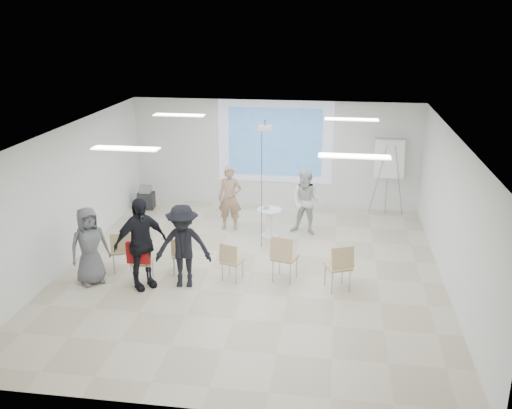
# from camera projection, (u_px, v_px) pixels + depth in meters

# --- Properties ---
(floor) EXTENTS (8.00, 9.00, 0.10)m
(floor) POSITION_uv_depth(u_px,v_px,m) (251.00, 274.00, 12.18)
(floor) COLOR beige
(floor) RESTS_ON ground
(ceiling) EXTENTS (8.00, 9.00, 0.10)m
(ceiling) POSITION_uv_depth(u_px,v_px,m) (250.00, 131.00, 11.19)
(ceiling) COLOR white
(ceiling) RESTS_ON wall_back
(wall_back) EXTENTS (8.00, 0.10, 3.00)m
(wall_back) POSITION_uv_depth(u_px,v_px,m) (275.00, 154.00, 15.95)
(wall_back) COLOR silver
(wall_back) RESTS_ON floor
(wall_left) EXTENTS (0.10, 9.00, 3.00)m
(wall_left) POSITION_uv_depth(u_px,v_px,m) (64.00, 197.00, 12.24)
(wall_left) COLOR silver
(wall_left) RESTS_ON floor
(wall_right) EXTENTS (0.10, 9.00, 3.00)m
(wall_right) POSITION_uv_depth(u_px,v_px,m) (455.00, 215.00, 11.14)
(wall_right) COLOR silver
(wall_right) RESTS_ON floor
(projection_halo) EXTENTS (3.20, 0.01, 2.30)m
(projection_halo) POSITION_uv_depth(u_px,v_px,m) (275.00, 142.00, 15.78)
(projection_halo) COLOR silver
(projection_halo) RESTS_ON wall_back
(projection_image) EXTENTS (2.60, 0.01, 1.90)m
(projection_image) POSITION_uv_depth(u_px,v_px,m) (275.00, 142.00, 15.77)
(projection_image) COLOR #3675B8
(projection_image) RESTS_ON wall_back
(pedestal_table) EXTENTS (0.63, 0.63, 0.74)m
(pedestal_table) POSITION_uv_depth(u_px,v_px,m) (269.00, 221.00, 13.93)
(pedestal_table) COLOR silver
(pedestal_table) RESTS_ON floor
(player_left) EXTENTS (0.69, 0.47, 1.87)m
(player_left) POSITION_uv_depth(u_px,v_px,m) (230.00, 194.00, 14.28)
(player_left) COLOR tan
(player_left) RESTS_ON floor
(player_right) EXTENTS (1.02, 0.89, 1.83)m
(player_right) POSITION_uv_depth(u_px,v_px,m) (306.00, 198.00, 14.01)
(player_right) COLOR silver
(player_right) RESTS_ON floor
(controller_left) EXTENTS (0.05, 0.13, 0.04)m
(controller_left) POSITION_uv_depth(u_px,v_px,m) (239.00, 180.00, 14.40)
(controller_left) COLOR silver
(controller_left) RESTS_ON player_left
(controller_right) EXTENTS (0.06, 0.12, 0.04)m
(controller_right) POSITION_uv_depth(u_px,v_px,m) (300.00, 183.00, 14.16)
(controller_right) COLOR white
(controller_right) RESTS_ON player_right
(chair_far_left) EXTENTS (0.57, 0.59, 0.91)m
(chair_far_left) POSITION_uv_depth(u_px,v_px,m) (121.00, 248.00, 12.02)
(chair_far_left) COLOR tan
(chair_far_left) RESTS_ON floor
(chair_left_mid) EXTENTS (0.42, 0.45, 0.84)m
(chair_left_mid) POSITION_uv_depth(u_px,v_px,m) (141.00, 260.00, 11.53)
(chair_left_mid) COLOR tan
(chair_left_mid) RESTS_ON floor
(chair_left_inner) EXTENTS (0.46, 0.49, 0.82)m
(chair_left_inner) POSITION_uv_depth(u_px,v_px,m) (181.00, 252.00, 11.94)
(chair_left_inner) COLOR tan
(chair_left_inner) RESTS_ON floor
(chair_center) EXTENTS (0.49, 0.51, 0.83)m
(chair_center) POSITION_uv_depth(u_px,v_px,m) (231.00, 259.00, 11.59)
(chair_center) COLOR tan
(chair_center) RESTS_ON floor
(chair_right_inner) EXTENTS (0.59, 0.61, 1.00)m
(chair_right_inner) POSITION_uv_depth(u_px,v_px,m) (284.00, 255.00, 11.54)
(chair_right_inner) COLOR tan
(chair_right_inner) RESTS_ON floor
(chair_right_far) EXTENTS (0.62, 0.64, 0.98)m
(chair_right_far) POSITION_uv_depth(u_px,v_px,m) (340.00, 264.00, 11.15)
(chair_right_far) COLOR tan
(chair_right_far) RESTS_ON floor
(red_jacket) EXTENTS (0.46, 0.13, 0.44)m
(red_jacket) POSITION_uv_depth(u_px,v_px,m) (138.00, 253.00, 11.32)
(red_jacket) COLOR maroon
(red_jacket) RESTS_ON chair_left_mid
(laptop) EXTENTS (0.34, 0.28, 0.02)m
(laptop) POSITION_uv_depth(u_px,v_px,m) (181.00, 252.00, 12.04)
(laptop) COLOR black
(laptop) RESTS_ON chair_left_inner
(audience_left) EXTENTS (1.42, 1.41, 2.16)m
(audience_left) POSITION_uv_depth(u_px,v_px,m) (140.00, 237.00, 11.17)
(audience_left) COLOR black
(audience_left) RESTS_ON floor
(audience_mid) EXTENTS (1.34, 0.85, 1.95)m
(audience_mid) POSITION_uv_depth(u_px,v_px,m) (183.00, 241.00, 11.25)
(audience_mid) COLOR black
(audience_mid) RESTS_ON floor
(audience_outer) EXTENTS (1.04, 1.03, 1.81)m
(audience_outer) POSITION_uv_depth(u_px,v_px,m) (89.00, 241.00, 11.40)
(audience_outer) COLOR slate
(audience_outer) RESTS_ON floor
(flipchart_easel) EXTENTS (0.93, 0.70, 2.15)m
(flipchart_easel) POSITION_uv_depth(u_px,v_px,m) (389.00, 158.00, 15.11)
(flipchart_easel) COLOR #96989E
(flipchart_easel) RESTS_ON floor
(av_cart) EXTENTS (0.47, 0.39, 0.67)m
(av_cart) POSITION_uv_depth(u_px,v_px,m) (146.00, 198.00, 15.98)
(av_cart) COLOR black
(av_cart) RESTS_ON floor
(ceiling_projector) EXTENTS (0.30, 0.25, 3.00)m
(ceiling_projector) POSITION_uv_depth(u_px,v_px,m) (265.00, 134.00, 12.69)
(ceiling_projector) COLOR white
(ceiling_projector) RESTS_ON ceiling
(fluor_panel_nw) EXTENTS (1.20, 0.30, 0.02)m
(fluor_panel_nw) POSITION_uv_depth(u_px,v_px,m) (179.00, 115.00, 13.36)
(fluor_panel_nw) COLOR white
(fluor_panel_nw) RESTS_ON ceiling
(fluor_panel_ne) EXTENTS (1.20, 0.30, 0.02)m
(fluor_panel_ne) POSITION_uv_depth(u_px,v_px,m) (351.00, 119.00, 12.82)
(fluor_panel_ne) COLOR white
(fluor_panel_ne) RESTS_ON ceiling
(fluor_panel_sw) EXTENTS (1.20, 0.30, 0.02)m
(fluor_panel_sw) POSITION_uv_depth(u_px,v_px,m) (126.00, 148.00, 10.08)
(fluor_panel_sw) COLOR white
(fluor_panel_sw) RESTS_ON ceiling
(fluor_panel_se) EXTENTS (1.20, 0.30, 0.02)m
(fluor_panel_se) POSITION_uv_depth(u_px,v_px,m) (354.00, 156.00, 9.54)
(fluor_panel_se) COLOR white
(fluor_panel_se) RESTS_ON ceiling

